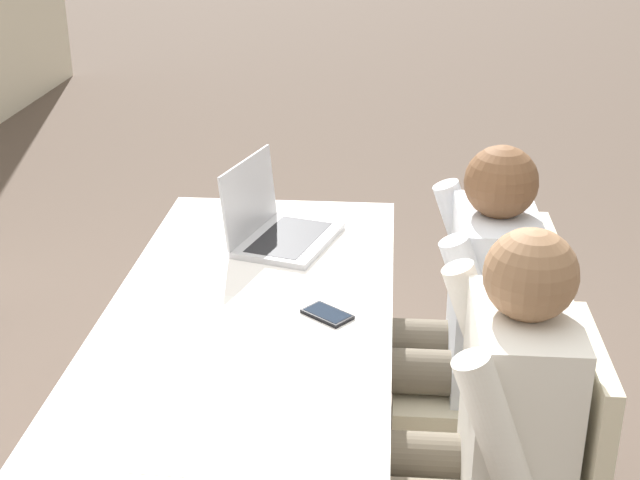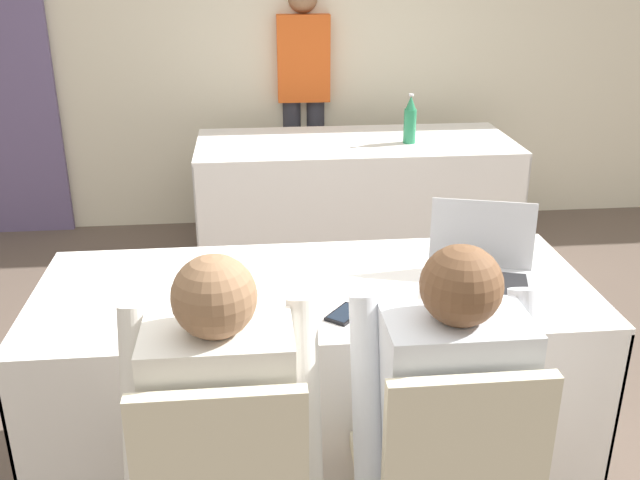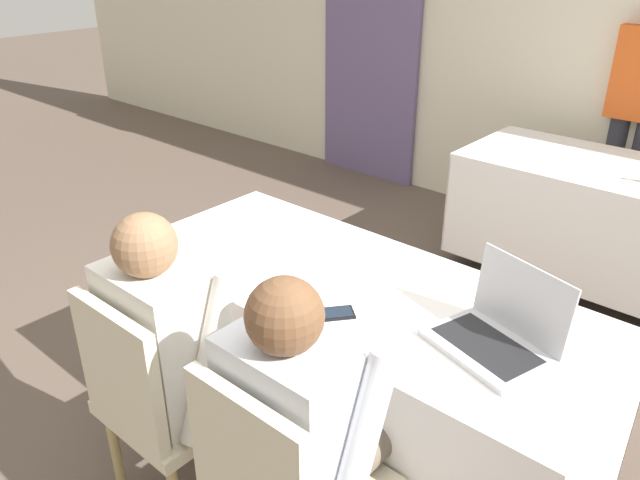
# 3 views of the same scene
# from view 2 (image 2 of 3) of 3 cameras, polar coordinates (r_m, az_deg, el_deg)

# --- Properties ---
(ground_plane) EXTENTS (24.00, 24.00, 0.00)m
(ground_plane) POSITION_cam_2_polar(r_m,az_deg,el_deg) (2.80, -0.42, -17.45)
(ground_plane) COLOR brown
(wall_back) EXTENTS (12.00, 0.06, 2.70)m
(wall_back) POSITION_cam_2_polar(r_m,az_deg,el_deg) (4.79, -3.51, 17.05)
(wall_back) COLOR beige
(wall_back) RESTS_ON ground_plane
(conference_table_near) EXTENTS (1.86, 0.77, 0.74)m
(conference_table_near) POSITION_cam_2_polar(r_m,az_deg,el_deg) (2.48, -0.46, -7.44)
(conference_table_near) COLOR white
(conference_table_near) RESTS_ON ground_plane
(conference_table_far) EXTENTS (1.86, 0.77, 0.74)m
(conference_table_far) POSITION_cam_2_polar(r_m,az_deg,el_deg) (4.28, 2.81, 5.63)
(conference_table_far) COLOR white
(conference_table_far) RESTS_ON ground_plane
(laptop) EXTENTS (0.42, 0.36, 0.26)m
(laptop) POSITION_cam_2_polar(r_m,az_deg,el_deg) (2.47, 12.72, -2.25)
(laptop) COLOR #B7B7BC
(laptop) RESTS_ON conference_table_near
(cell_phone) EXTENTS (0.14, 0.15, 0.01)m
(cell_phone) POSITION_cam_2_polar(r_m,az_deg,el_deg) (2.21, 2.02, -5.92)
(cell_phone) COLOR black
(cell_phone) RESTS_ON conference_table_near
(paper_beside_laptop) EXTENTS (0.24, 0.31, 0.00)m
(paper_beside_laptop) POSITION_cam_2_polar(r_m,az_deg,el_deg) (2.57, 0.82, -1.81)
(paper_beside_laptop) COLOR white
(paper_beside_laptop) RESTS_ON conference_table_near
(paper_centre_table) EXTENTS (0.22, 0.30, 0.00)m
(paper_centre_table) POSITION_cam_2_polar(r_m,az_deg,el_deg) (2.39, -12.68, -4.38)
(paper_centre_table) COLOR white
(paper_centre_table) RESTS_ON conference_table_near
(water_bottle) EXTENTS (0.07, 0.07, 0.28)m
(water_bottle) POSITION_cam_2_polar(r_m,az_deg,el_deg) (4.18, 7.22, 9.44)
(water_bottle) COLOR #288456
(water_bottle) RESTS_ON conference_table_far
(person_checkered_shirt) EXTENTS (0.50, 0.52, 1.15)m
(person_checkered_shirt) POSITION_cam_2_polar(r_m,az_deg,el_deg) (1.93, -7.69, -14.19)
(person_checkered_shirt) COLOR #665B4C
(person_checkered_shirt) RESTS_ON ground_plane
(person_white_shirt) EXTENTS (0.50, 0.52, 1.15)m
(person_white_shirt) POSITION_cam_2_polar(r_m,az_deg,el_deg) (1.99, 9.74, -13.12)
(person_white_shirt) COLOR #665B4C
(person_white_shirt) RESTS_ON ground_plane
(person_red_shirt) EXTENTS (0.34, 0.21, 1.59)m
(person_red_shirt) POSITION_cam_2_polar(r_m,az_deg,el_deg) (4.83, -1.34, 11.89)
(person_red_shirt) COLOR #33333D
(person_red_shirt) RESTS_ON ground_plane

